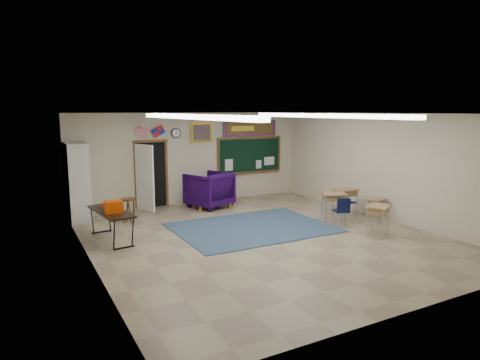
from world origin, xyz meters
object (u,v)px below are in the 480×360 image
wingback_armchair (209,190)px  wooden_stool (128,210)px  student_desk_front_left (334,205)px  student_desk_front_right (345,201)px  folding_table (112,224)px

wingback_armchair → wooden_stool: size_ratio=1.86×
wingback_armchair → student_desk_front_left: 4.01m
student_desk_front_right → wooden_stool: 6.21m
student_desk_front_left → folding_table: folding_table is taller
wingback_armchair → student_desk_front_right: 4.23m
student_desk_front_right → folding_table: bearing=175.1°
wingback_armchair → wooden_stool: (-2.74, -0.64, -0.22)m
wingback_armchair → student_desk_front_left: bearing=104.6°
student_desk_front_left → folding_table: size_ratio=0.44×
student_desk_front_right → wooden_stool: size_ratio=1.21×
student_desk_front_right → wooden_stool: bearing=160.4°
wingback_armchair → folding_table: wingback_armchair is taller
student_desk_front_left → student_desk_front_right: 0.72m
student_desk_front_left → student_desk_front_right: student_desk_front_right is taller
wingback_armchair → student_desk_front_left: size_ratio=1.54×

